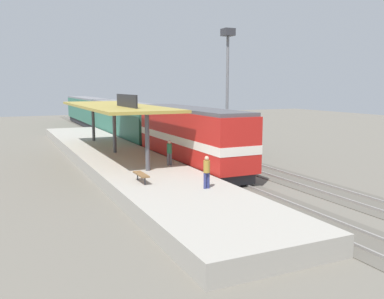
{
  "coord_description": "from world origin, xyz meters",
  "views": [
    {
      "loc": [
        -12.98,
        -32.49,
        6.19
      ],
      "look_at": [
        -1.38,
        -7.72,
        2.0
      ],
      "focal_mm": 38.88,
      "sensor_mm": 36.0,
      "label": 1
    }
  ],
  "objects_px": {
    "passenger_carriage_rear": "(88,111)",
    "freight_car": "(202,131)",
    "platform_bench": "(141,175)",
    "locomotive": "(191,137)",
    "light_mast": "(228,63)",
    "passenger_carriage_front": "(124,120)",
    "person_walking": "(169,151)",
    "person_waiting": "(207,170)"
  },
  "relations": [
    {
      "from": "passenger_carriage_rear",
      "to": "freight_car",
      "type": "bearing_deg",
      "value": -81.68
    },
    {
      "from": "platform_bench",
      "to": "locomotive",
      "type": "relative_size",
      "value": 0.12
    },
    {
      "from": "passenger_carriage_rear",
      "to": "freight_car",
      "type": "xyz_separation_m",
      "value": [
        4.6,
        -31.45,
        -0.34
      ]
    },
    {
      "from": "freight_car",
      "to": "light_mast",
      "type": "bearing_deg",
      "value": 14.31
    },
    {
      "from": "locomotive",
      "to": "passenger_carriage_front",
      "type": "bearing_deg",
      "value": 90.0
    },
    {
      "from": "passenger_carriage_rear",
      "to": "light_mast",
      "type": "relative_size",
      "value": 1.71
    },
    {
      "from": "person_walking",
      "to": "passenger_carriage_front",
      "type": "bearing_deg",
      "value": 82.45
    },
    {
      "from": "passenger_carriage_rear",
      "to": "passenger_carriage_front",
      "type": "bearing_deg",
      "value": -90.0
    },
    {
      "from": "passenger_carriage_front",
      "to": "light_mast",
      "type": "xyz_separation_m",
      "value": [
        7.8,
        -9.83,
        6.08
      ]
    },
    {
      "from": "passenger_carriage_front",
      "to": "person_waiting",
      "type": "xyz_separation_m",
      "value": [
        -3.34,
        -27.17,
        -0.46
      ]
    },
    {
      "from": "passenger_carriage_front",
      "to": "person_waiting",
      "type": "distance_m",
      "value": 27.38
    },
    {
      "from": "passenger_carriage_front",
      "to": "person_waiting",
      "type": "relative_size",
      "value": 11.7
    },
    {
      "from": "locomotive",
      "to": "person_waiting",
      "type": "bearing_deg",
      "value": -109.99
    },
    {
      "from": "platform_bench",
      "to": "passenger_carriage_rear",
      "type": "height_order",
      "value": "passenger_carriage_rear"
    },
    {
      "from": "platform_bench",
      "to": "person_walking",
      "type": "relative_size",
      "value": 0.99
    },
    {
      "from": "passenger_carriage_front",
      "to": "light_mast",
      "type": "bearing_deg",
      "value": -51.58
    },
    {
      "from": "passenger_carriage_rear",
      "to": "person_walking",
      "type": "bearing_deg",
      "value": -93.77
    },
    {
      "from": "person_waiting",
      "to": "freight_car",
      "type": "bearing_deg",
      "value": 64.34
    },
    {
      "from": "locomotive",
      "to": "freight_car",
      "type": "height_order",
      "value": "locomotive"
    },
    {
      "from": "locomotive",
      "to": "person_waiting",
      "type": "distance_m",
      "value": 9.77
    },
    {
      "from": "passenger_carriage_rear",
      "to": "locomotive",
      "type": "bearing_deg",
      "value": -90.0
    },
    {
      "from": "platform_bench",
      "to": "passenger_carriage_front",
      "type": "relative_size",
      "value": 0.08
    },
    {
      "from": "platform_bench",
      "to": "person_walking",
      "type": "xyz_separation_m",
      "value": [
        3.28,
        3.94,
        0.51
      ]
    },
    {
      "from": "locomotive",
      "to": "person_walking",
      "type": "xyz_separation_m",
      "value": [
        -2.72,
        -2.49,
        -0.56
      ]
    },
    {
      "from": "person_waiting",
      "to": "person_walking",
      "type": "height_order",
      "value": "same"
    },
    {
      "from": "platform_bench",
      "to": "locomotive",
      "type": "height_order",
      "value": "locomotive"
    },
    {
      "from": "freight_car",
      "to": "person_waiting",
      "type": "height_order",
      "value": "freight_car"
    },
    {
      "from": "platform_bench",
      "to": "person_walking",
      "type": "bearing_deg",
      "value": 50.19
    },
    {
      "from": "light_mast",
      "to": "platform_bench",
      "type": "bearing_deg",
      "value": -133.39
    },
    {
      "from": "person_waiting",
      "to": "passenger_carriage_rear",
      "type": "bearing_deg",
      "value": 86.02
    },
    {
      "from": "platform_bench",
      "to": "freight_car",
      "type": "distance_m",
      "value": 17.4
    },
    {
      "from": "locomotive",
      "to": "passenger_carriage_rear",
      "type": "relative_size",
      "value": 0.72
    },
    {
      "from": "locomotive",
      "to": "freight_car",
      "type": "bearing_deg",
      "value": 57.96
    },
    {
      "from": "platform_bench",
      "to": "person_walking",
      "type": "distance_m",
      "value": 5.15
    },
    {
      "from": "freight_car",
      "to": "person_walking",
      "type": "height_order",
      "value": "freight_car"
    },
    {
      "from": "passenger_carriage_front",
      "to": "freight_car",
      "type": "xyz_separation_m",
      "value": [
        4.6,
        -10.65,
        -0.34
      ]
    },
    {
      "from": "passenger_carriage_front",
      "to": "platform_bench",
      "type": "bearing_deg",
      "value": -103.8
    },
    {
      "from": "platform_bench",
      "to": "light_mast",
      "type": "xyz_separation_m",
      "value": [
        13.8,
        14.6,
        7.05
      ]
    },
    {
      "from": "passenger_carriage_rear",
      "to": "person_waiting",
      "type": "distance_m",
      "value": 48.09
    },
    {
      "from": "light_mast",
      "to": "person_waiting",
      "type": "bearing_deg",
      "value": -122.72
    },
    {
      "from": "locomotive",
      "to": "light_mast",
      "type": "xyz_separation_m",
      "value": [
        7.8,
        8.17,
        5.99
      ]
    },
    {
      "from": "person_waiting",
      "to": "person_walking",
      "type": "distance_m",
      "value": 6.71
    }
  ]
}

